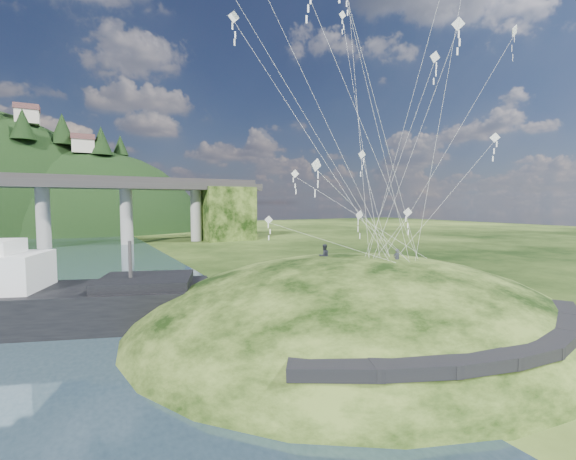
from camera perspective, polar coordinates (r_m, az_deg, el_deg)
ground at (r=25.67m, az=-1.32°, el=-16.97°), size 320.00×320.00×0.00m
grass_hill at (r=31.95m, az=10.19°, el=-15.59°), size 36.00×32.00×13.00m
footpath at (r=23.01m, az=28.70°, el=-14.49°), size 22.29×5.84×0.83m
work_barge at (r=34.34m, az=-33.98°, el=-8.52°), size 25.23×14.48×8.55m
wooden_dock at (r=29.54m, az=-10.23°, el=-13.27°), size 14.01×7.10×1.01m
kite_flyers at (r=31.04m, az=7.56°, el=-2.22°), size 4.63×4.81×1.94m
kite_swarm at (r=30.27m, az=10.25°, el=23.14°), size 20.78×15.78×21.02m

